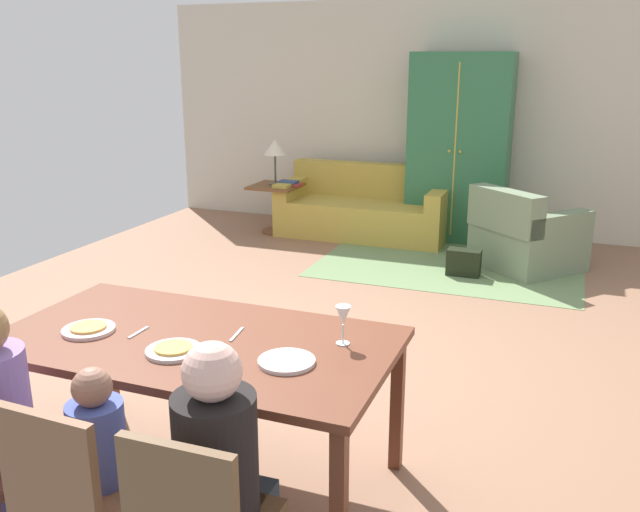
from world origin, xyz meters
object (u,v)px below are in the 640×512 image
Objects in this scene: wine_glass at (343,317)px; couch at (365,210)px; armchair at (525,237)px; armoire at (459,148)px; book_lower at (292,185)px; plate_near_child at (174,351)px; side_table at (276,202)px; person_child at (107,480)px; handbag at (464,263)px; book_upper at (288,182)px; plate_near_man at (89,330)px; dining_chair_child at (75,492)px; table_lamp at (275,149)px; plate_near_woman at (287,361)px; person_man at (4,435)px; person_woman at (223,490)px; dining_table at (196,350)px.

couch is at bearing 106.09° from wine_glass.
armoire is at bearing 132.14° from armchair.
wine_glass is at bearing -64.02° from book_lower.
side_table is at bearing 109.64° from plate_near_child.
person_child is 2.89× the size of handbag.
plate_near_man is at bearing -77.57° from book_upper.
handbag is at bearing -40.26° from couch.
person_child is (-0.67, -0.87, -0.46)m from wine_glass.
plate_near_child is 4.59m from armchair.
plate_near_man is 0.43× the size of side_table.
book_lower is (-0.83, -0.23, 0.29)m from couch.
dining_chair_child is at bearing -72.64° from side_table.
table_lamp is 2.71m from handbag.
plate_near_woman is 0.12× the size of armoire.
armoire is 3.89× the size of table_lamp.
person_man is at bearing -77.24° from side_table.
person_woman reaches higher than plate_near_man.
book_upper is at bearing 108.57° from dining_table.
book_upper reaches higher than handbag.
armchair is at bearing 68.63° from plate_near_man.
dining_table is 0.95× the size of couch.
table_lamp is (-1.73, 5.36, 0.58)m from person_child.
book_lower reaches higher than handbag.
side_table is 1.81× the size of handbag.
armoire reaches higher than person_child.
person_man is 5.49m from book_upper.
armoire is at bearing 91.76° from person_woman.
handbag is (2.40, -0.90, -0.88)m from table_lamp.
couch is 3.40× the size of side_table.
person_woman is (0.52, -0.68, -0.18)m from dining_table.
plate_near_man is at bearing -178.89° from plate_near_woman.
plate_near_man is 4.96m from side_table.
side_table is at bearing 107.36° from dining_chair_child.
dining_table is at bearing -165.09° from wine_glass.
person_child is at bearing -72.09° from side_table.
wine_glass is at bearing 60.32° from plate_near_woman.
handbag is at bearing 87.69° from plate_near_woman.
side_table reaches higher than handbag.
dining_table reaches higher than book_lower.
armoire is 2.13m from table_lamp.
dining_chair_child is (-0.68, -1.04, -0.40)m from wine_glass.
armoire reaches higher than side_table.
person_woman is 2.05× the size of table_lamp.
dining_table is 7.51× the size of plate_near_woman.
plate_near_child is at bearing 44.22° from person_man.
couch reaches higher than plate_near_woman.
armoire reaches higher than plate_near_woman.
book_lower is 0.06m from book_upper.
person_woman is 5.04× the size of book_upper.
plate_near_woman is 0.23× the size of person_woman.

